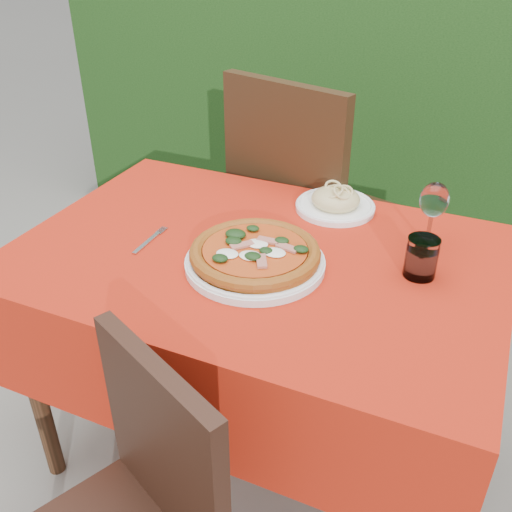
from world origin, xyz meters
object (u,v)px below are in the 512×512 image
at_px(wine_glass, 434,203).
at_px(pasta_plate, 335,202).
at_px(fork, 147,243).
at_px(pizza_plate, 255,256).
at_px(chair_far, 301,201).
at_px(water_glass, 421,259).

bearing_deg(wine_glass, pasta_plate, 159.56).
xyz_separation_m(pasta_plate, fork, (-0.40, -0.40, -0.02)).
xyz_separation_m(wine_glass, fork, (-0.69, -0.29, -0.13)).
distance_m(pizza_plate, pasta_plate, 0.40).
bearing_deg(pasta_plate, chair_far, 125.59).
relative_size(pizza_plate, wine_glass, 2.29).
height_order(chair_far, pizza_plate, chair_far).
bearing_deg(water_glass, pizza_plate, -161.86).
bearing_deg(chair_far, pasta_plate, 140.92).
height_order(pasta_plate, water_glass, water_glass).
distance_m(water_glass, wine_glass, 0.17).
distance_m(chair_far, pizza_plate, 0.71).
bearing_deg(chair_far, pizza_plate, 115.19).
height_order(pasta_plate, fork, pasta_plate).
bearing_deg(fork, pizza_plate, 2.03).
bearing_deg(water_glass, pasta_plate, 138.54).
height_order(chair_far, water_glass, chair_far).
xyz_separation_m(chair_far, pasta_plate, (0.21, -0.29, 0.17)).
distance_m(chair_far, fork, 0.73).
height_order(chair_far, wine_glass, chair_far).
xyz_separation_m(chair_far, water_glass, (0.50, -0.55, 0.19)).
relative_size(chair_far, water_glass, 10.35).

